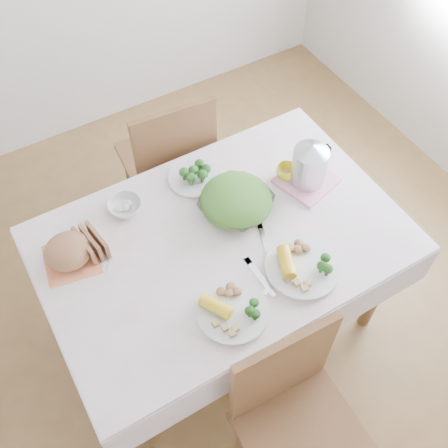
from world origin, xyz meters
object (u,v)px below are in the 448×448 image
dining_table (223,284)px  salad_bowl (236,204)px  chair_near (304,439)px  chair_far (166,161)px  yellow_mug (286,172)px  dinner_plate_right (302,268)px  electric_kettle (310,164)px  dinner_plate_left (232,311)px

dining_table → salad_bowl: salad_bowl is taller
chair_near → salad_bowl: chair_near is taller
chair_far → salad_bowl: (0.03, -0.68, 0.33)m
dining_table → yellow_mug: bearing=19.0°
dinner_plate_right → electric_kettle: (0.29, 0.37, 0.11)m
chair_near → chair_far: chair_far is taller
dinner_plate_right → dining_table: bearing=123.5°
salad_bowl → chair_near: bearing=-104.4°
dining_table → salad_bowl: 0.45m
chair_near → salad_bowl: (0.23, 0.88, 0.33)m
electric_kettle → dinner_plate_right: bearing=-115.6°
salad_bowl → yellow_mug: same height
chair_far → electric_kettle: electric_kettle is taller
dinner_plate_left → yellow_mug: (0.56, 0.46, 0.02)m
chair_far → dinner_plate_right: chair_far is taller
dining_table → chair_near: (-0.10, -0.78, 0.09)m
chair_near → salad_bowl: 0.97m
dining_table → yellow_mug: (0.42, 0.14, 0.42)m
yellow_mug → salad_bowl: bearing=-171.2°
dining_table → chair_far: size_ratio=1.43×
salad_bowl → dinner_plate_right: 0.40m
salad_bowl → dinner_plate_right: salad_bowl is taller
salad_bowl → yellow_mug: (0.29, 0.05, -0.00)m
chair_near → yellow_mug: (0.52, 0.93, 0.33)m
dining_table → dinner_plate_left: (-0.14, -0.32, 0.40)m
dinner_plate_right → yellow_mug: (0.22, 0.44, 0.02)m
chair_far → salad_bowl: bearing=97.1°
salad_bowl → dinner_plate_right: bearing=-80.0°
dinner_plate_right → yellow_mug: 0.49m
chair_near → electric_kettle: size_ratio=4.45×
dinner_plate_right → yellow_mug: bearing=63.1°
salad_bowl → dinner_plate_right: size_ratio=0.97×
chair_near → dinner_plate_left: bearing=97.3°
chair_far → dinner_plate_left: (-0.24, -1.10, 0.31)m
electric_kettle → yellow_mug: bearing=144.7°
chair_far → yellow_mug: bearing=121.5°
dining_table → chair_near: bearing=-97.4°
dining_table → dinner_plate_left: 0.53m
yellow_mug → chair_far: bearing=116.7°
dining_table → chair_far: chair_far is taller
dining_table → chair_near: chair_near is taller
chair_far → electric_kettle: size_ratio=4.50×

